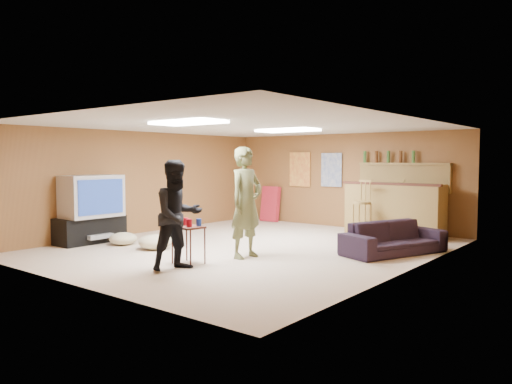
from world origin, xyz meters
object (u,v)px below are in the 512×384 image
Objects in this scene: bar_counter at (394,210)px; tray_table at (189,245)px; tv_body at (92,196)px; person_olive at (246,202)px; person_black at (178,215)px; sofa at (394,238)px.

bar_counter is 4.82m from tray_table.
tv_body is 3.29m from person_olive.
person_olive is at bearing 13.28° from tv_body.
bar_counter is at bearing -11.73° from person_olive.
bar_counter is 5.15m from person_black.
tv_body is 2.90m from tray_table.
person_black is at bearing 169.34° from sofa.
person_olive reaches higher than tray_table.
tv_body reaches higher than sofa.
person_black is 3.70m from sofa.
tv_body is 0.69× the size of person_black.
tv_body is at bearing -133.00° from bar_counter.
bar_counter is at bearing 47.00° from tv_body.
bar_counter is 1.08× the size of sofa.
tray_table reaches higher than sofa.
tv_body is 1.89× the size of tray_table.
person_black reaches higher than sofa.
person_olive is (-0.95, -3.70, 0.35)m from bar_counter.
sofa is (1.94, 3.11, -0.52)m from person_black.
person_black reaches higher than bar_counter.
person_black is 0.86× the size of sofa.
tv_body is 0.59× the size of sofa.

